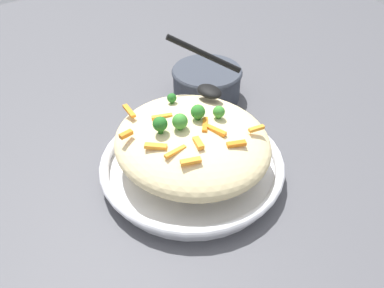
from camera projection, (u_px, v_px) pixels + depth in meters
The scene contains 21 objects.
ground_plane at pixel (192, 173), 0.77m from camera, with size 2.40×2.40×0.00m, color #4C4C51.
serving_bowl at pixel (192, 165), 0.76m from camera, with size 0.36×0.36×0.04m.
pasta_mound at pixel (192, 142), 0.72m from camera, with size 0.30×0.28×0.09m, color beige.
carrot_piece_0 at pixel (257, 129), 0.68m from camera, with size 0.03×0.01×0.01m, color orange.
carrot_piece_1 at pixel (191, 161), 0.62m from camera, with size 0.03×0.01×0.01m, color orange.
carrot_piece_2 at pixel (198, 143), 0.64m from camera, with size 0.03×0.01×0.01m, color orange.
carrot_piece_3 at pixel (205, 125), 0.68m from camera, with size 0.04×0.01×0.01m, color orange.
carrot_piece_4 at pixel (216, 131), 0.67m from camera, with size 0.04×0.01×0.01m, color orange.
carrot_piece_5 at pixel (162, 117), 0.70m from camera, with size 0.04×0.01×0.01m, color orange.
carrot_piece_6 at pixel (156, 146), 0.64m from camera, with size 0.04×0.01×0.01m, color orange.
carrot_piece_7 at pixel (126, 134), 0.67m from camera, with size 0.02×0.01×0.01m, color orange.
carrot_piece_8 at pixel (236, 144), 0.65m from camera, with size 0.03×0.01×0.01m, color orange.
carrot_piece_9 at pixel (175, 152), 0.63m from camera, with size 0.04×0.01×0.01m, color orange.
carrot_piece_10 at pixel (129, 111), 0.73m from camera, with size 0.04×0.01×0.01m, color orange.
broccoli_floret_0 at pixel (197, 111), 0.69m from camera, with size 0.03×0.03×0.03m.
broccoli_floret_1 at pixel (172, 98), 0.74m from camera, with size 0.02×0.02×0.02m.
broccoli_floret_2 at pixel (160, 124), 0.66m from camera, with size 0.03×0.03×0.03m.
broccoli_floret_3 at pixel (219, 112), 0.70m from camera, with size 0.02×0.02×0.03m.
broccoli_floret_4 at pixel (181, 122), 0.66m from camera, with size 0.03×0.03×0.03m.
serving_spoon at pixel (207, 77), 0.77m from camera, with size 0.14×0.14×0.10m.
companion_bowl at pixel (207, 81), 0.96m from camera, with size 0.17×0.17×0.08m.
Camera 1 is at (0.42, -0.37, 0.54)m, focal length 36.04 mm.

